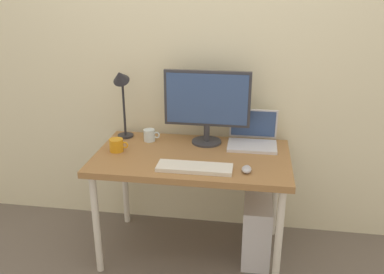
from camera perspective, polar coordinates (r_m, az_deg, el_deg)
ground_plane at (r=2.97m, az=0.00°, el=-15.33°), size 6.00×6.00×0.00m
back_wall at (r=2.84m, az=1.29°, el=11.67°), size 4.40×0.04×2.60m
desk at (r=2.64m, az=0.00°, el=-3.81°), size 1.22×0.71×0.72m
monitor at (r=2.71m, az=2.09°, el=4.74°), size 0.57×0.20×0.49m
laptop at (r=2.78m, az=8.35°, el=0.09°), size 0.32×0.26×0.23m
desk_lamp at (r=2.82m, az=-9.73°, el=6.73°), size 0.11×0.16×0.50m
keyboard at (r=2.41m, az=0.36°, el=-4.24°), size 0.44×0.14×0.02m
mouse at (r=2.40m, az=7.54°, el=-4.43°), size 0.06×0.09×0.03m
coffee_mug at (r=2.69m, az=-10.35°, el=-1.11°), size 0.12×0.09×0.08m
glass_cup at (r=2.84m, az=-5.86°, el=0.25°), size 0.11×0.08×0.08m
computer_tower at (r=2.83m, az=8.91°, el=-12.50°), size 0.18×0.36×0.42m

